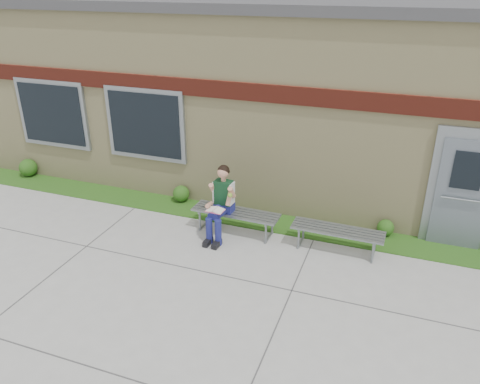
% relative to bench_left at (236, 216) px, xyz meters
% --- Properties ---
extents(ground, '(80.00, 80.00, 0.00)m').
position_rel_bench_left_xyz_m(ground, '(0.54, -2.00, -0.35)').
color(ground, '#9E9E99').
rests_on(ground, ground).
extents(grass_strip, '(16.00, 0.80, 0.02)m').
position_rel_bench_left_xyz_m(grass_strip, '(0.54, 0.60, -0.34)').
color(grass_strip, '#1C5015').
rests_on(grass_strip, ground).
extents(school_building, '(16.20, 6.22, 4.20)m').
position_rel_bench_left_xyz_m(school_building, '(0.53, 3.99, 1.75)').
color(school_building, beige).
rests_on(school_building, ground).
extents(bench_left, '(1.76, 0.54, 0.45)m').
position_rel_bench_left_xyz_m(bench_left, '(0.00, 0.00, 0.00)').
color(bench_left, gray).
rests_on(bench_left, ground).
extents(bench_right, '(1.70, 0.50, 0.44)m').
position_rel_bench_left_xyz_m(bench_right, '(2.00, 0.00, -0.01)').
color(bench_right, gray).
rests_on(bench_right, ground).
extents(girl, '(0.52, 0.89, 1.42)m').
position_rel_bench_left_xyz_m(girl, '(-0.22, -0.22, 0.38)').
color(girl, navy).
rests_on(girl, ground).
extents(shrub_west, '(0.44, 0.44, 0.44)m').
position_rel_bench_left_xyz_m(shrub_west, '(-5.94, 0.85, -0.11)').
color(shrub_west, '#1C5015').
rests_on(shrub_west, grass_strip).
extents(shrub_mid, '(0.37, 0.37, 0.37)m').
position_rel_bench_left_xyz_m(shrub_mid, '(-1.63, 0.85, -0.15)').
color(shrub_mid, '#1C5015').
rests_on(shrub_mid, grass_strip).
extents(shrub_east, '(0.32, 0.32, 0.32)m').
position_rel_bench_left_xyz_m(shrub_east, '(2.81, 0.85, -0.17)').
color(shrub_east, '#1C5015').
rests_on(shrub_east, grass_strip).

